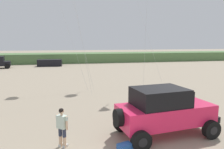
{
  "coord_description": "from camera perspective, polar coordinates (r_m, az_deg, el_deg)",
  "views": [
    {
      "loc": [
        -1.56,
        -5.87,
        4.32
      ],
      "look_at": [
        0.59,
        3.95,
        2.81
      ],
      "focal_mm": 34.82,
      "sensor_mm": 36.0,
      "label": 1
    }
  ],
  "objects": [
    {
      "name": "dune_ridge",
      "position": [
        47.64,
        -13.73,
        4.27
      ],
      "size": [
        90.0,
        7.2,
        1.91
      ],
      "primitive_type": "cube",
      "color": "#567A47",
      "rests_on": "ground_plane"
    },
    {
      "name": "jeep",
      "position": [
        10.42,
        13.56,
        -9.11
      ],
      "size": [
        4.97,
        2.86,
        2.26
      ],
      "color": "#EA2151",
      "rests_on": "ground_plane"
    },
    {
      "name": "person_watching",
      "position": [
        9.35,
        -12.99,
        -12.88
      ],
      "size": [
        0.49,
        0.47,
        1.67
      ],
      "color": "#DBB28E",
      "rests_on": "ground_plane"
    },
    {
      "name": "cooler_box",
      "position": [
        8.99,
        3.39,
        -18.8
      ],
      "size": [
        0.65,
        0.52,
        0.38
      ],
      "primitive_type": "cube",
      "rotation": [
        0.0,
        0.0,
        0.32
      ],
      "color": "#23519E",
      "rests_on": "ground_plane"
    },
    {
      "name": "distant_sedan",
      "position": [
        40.53,
        -15.99,
        2.97
      ],
      "size": [
        4.32,
        2.02,
        1.2
      ],
      "primitive_type": "cube",
      "rotation": [
        0.0,
        0.0,
        -0.08
      ],
      "color": "black",
      "rests_on": "ground_plane"
    }
  ]
}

